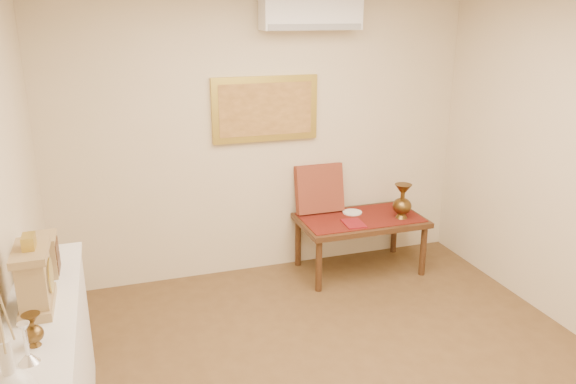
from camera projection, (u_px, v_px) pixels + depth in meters
name	position (u px, v px, depth m)	size (l,w,h in m)	color
wall_back	(265.00, 135.00, 5.27)	(4.00, 0.02, 2.70)	beige
candlestick	(26.00, 343.00, 2.46)	(0.09, 0.09, 0.20)	silver
brass_urn_small	(32.00, 325.00, 2.58)	(0.09, 0.09, 0.21)	brown
table_cloth	(361.00, 218.00, 5.43)	(1.14, 0.59, 0.01)	#5F170F
brass_urn_tall	(403.00, 197.00, 5.36)	(0.18, 0.18, 0.41)	brown
plate	(352.00, 212.00, 5.55)	(0.19, 0.19, 0.01)	white
menu	(354.00, 223.00, 5.26)	(0.18, 0.25, 0.01)	maroon
cushion	(319.00, 188.00, 5.52)	(0.48, 0.10, 0.48)	#5D1218
mantel_clock	(35.00, 277.00, 2.89)	(0.17, 0.36, 0.41)	#A18453
wooden_chest	(44.00, 255.00, 3.28)	(0.16, 0.21, 0.24)	#A18453
low_table	(360.00, 224.00, 5.45)	(1.20, 0.70, 0.55)	#432714
painting	(265.00, 109.00, 5.17)	(1.00, 0.06, 0.60)	gold
ac_unit	(311.00, 12.00, 4.93)	(0.90, 0.25, 0.30)	white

